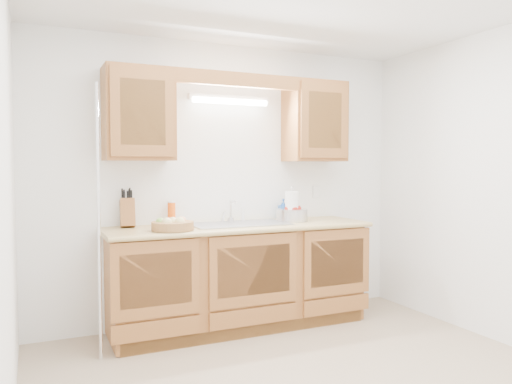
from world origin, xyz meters
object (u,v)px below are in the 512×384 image
fruit_basket (173,225)px  apple_bowl (292,214)px  paper_towel (292,206)px  knife_block (127,213)px

fruit_basket → apple_bowl: apple_bowl is taller
fruit_basket → paper_towel: size_ratio=1.27×
apple_bowl → fruit_basket: bearing=-170.5°
fruit_basket → apple_bowl: 1.19m
knife_block → apple_bowl: (1.46, -0.16, -0.06)m
fruit_basket → knife_block: bearing=128.3°
fruit_basket → paper_towel: 1.19m
paper_towel → fruit_basket: bearing=-170.5°
knife_block → paper_towel: (1.46, -0.16, 0.01)m
apple_bowl → paper_towel: bearing=-170.6°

